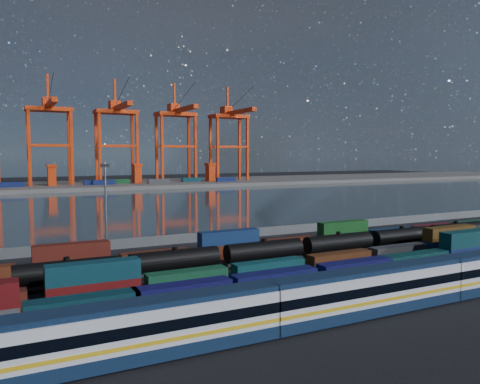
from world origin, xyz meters
name	(u,v)px	position (x,y,z in m)	size (l,w,h in m)	color
ground	(321,265)	(0.00, 0.00, 0.00)	(700.00, 700.00, 0.00)	black
harbor_water	(148,204)	(0.00, 105.00, 0.01)	(700.00, 700.00, 0.00)	#2D3A41
far_quay	(98,185)	(0.00, 210.00, 1.00)	(700.00, 70.00, 2.00)	#514F4C
distant_mountains	(40,92)	(63.02, 1600.00, 220.29)	(2470.00, 1100.00, 520.00)	#1E2630
passenger_train	(371,292)	(-9.90, -22.84, 2.78)	(78.15, 3.23, 5.54)	silver
container_row_south	(319,271)	(-7.27, -9.41, 1.90)	(140.06, 2.50, 5.33)	#434448
container_row_mid	(244,269)	(-15.96, -2.93, 1.65)	(127.38, 2.33, 4.96)	#36383A
container_row_north	(227,248)	(-11.74, 11.77, 1.74)	(141.01, 2.28, 4.86)	#0F104E
tanker_string	(264,252)	(-8.45, 4.24, 2.19)	(138.22, 3.05, 4.37)	black
waterfront_fence	(244,233)	(0.00, 28.00, 1.00)	(160.12, 0.12, 2.20)	#595B5E
yard_light_mast	(106,203)	(-30.00, 26.00, 9.30)	(1.60, 0.40, 16.60)	slate
gantry_cranes	(84,120)	(-7.50, 203.39, 37.16)	(198.32, 44.77, 60.63)	red
quay_containers	(81,183)	(-11.00, 195.46, 3.30)	(172.58, 10.99, 2.60)	navy
straddle_carriers	(96,174)	(-2.50, 200.00, 7.82)	(140.00, 7.00, 11.10)	red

